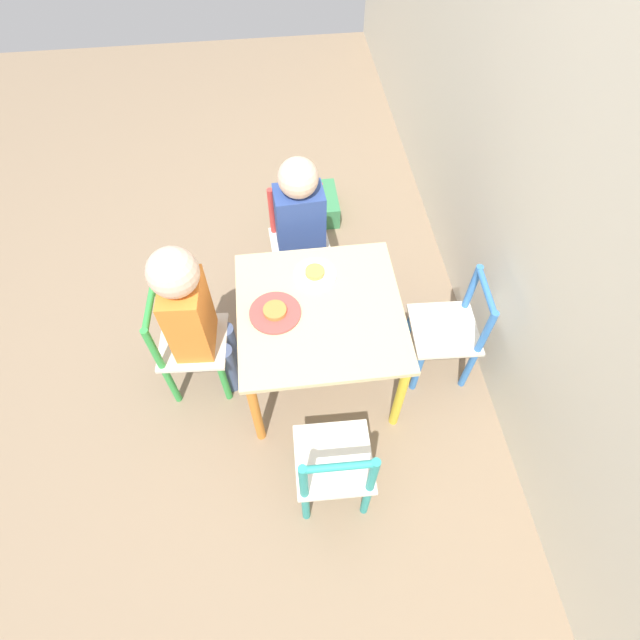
# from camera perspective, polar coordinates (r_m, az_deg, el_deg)

# --- Properties ---
(ground_plane) EXTENTS (6.00, 6.00, 0.00)m
(ground_plane) POSITION_cam_1_polar(r_m,az_deg,el_deg) (2.20, 0.00, -5.79)
(ground_plane) COLOR #8C755B
(house_wall) EXTENTS (6.00, 0.06, 2.60)m
(house_wall) POSITION_cam_1_polar(r_m,az_deg,el_deg) (1.50, 31.82, 23.39)
(house_wall) COLOR beige
(house_wall) RESTS_ON ground_plane
(kids_table) EXTENTS (0.61, 0.61, 0.45)m
(kids_table) POSITION_cam_1_polar(r_m,az_deg,el_deg) (1.87, 0.00, 0.09)
(kids_table) COLOR beige
(kids_table) RESTS_ON ground_plane
(chair_green) EXTENTS (0.28, 0.28, 0.52)m
(chair_green) POSITION_cam_1_polar(r_m,az_deg,el_deg) (2.03, -14.82, -2.73)
(chair_green) COLOR silver
(chair_green) RESTS_ON ground_plane
(chair_red) EXTENTS (0.28, 0.28, 0.52)m
(chair_red) POSITION_cam_1_polar(r_m,az_deg,el_deg) (2.30, -2.32, 8.61)
(chair_red) COLOR silver
(chair_red) RESTS_ON ground_plane
(chair_teal) EXTENTS (0.27, 0.27, 0.52)m
(chair_teal) POSITION_cam_1_polar(r_m,az_deg,el_deg) (1.75, 1.64, -16.51)
(chair_teal) COLOR silver
(chair_teal) RESTS_ON ground_plane
(chair_blue) EXTENTS (0.27, 0.27, 0.52)m
(chair_blue) POSITION_cam_1_polar(r_m,az_deg,el_deg) (2.06, 14.56, -1.27)
(chair_blue) COLOR silver
(chair_blue) RESTS_ON ground_plane
(child_front) EXTENTS (0.21, 0.22, 0.77)m
(child_front) POSITION_cam_1_polar(r_m,az_deg,el_deg) (1.85, -14.43, 0.91)
(child_front) COLOR #4C608E
(child_front) RESTS_ON ground_plane
(child_left) EXTENTS (0.22, 0.21, 0.75)m
(child_left) POSITION_cam_1_polar(r_m,az_deg,el_deg) (2.12, -2.24, 11.00)
(child_left) COLOR #4C608E
(child_left) RESTS_ON ground_plane
(plate_front) EXTENTS (0.19, 0.19, 0.03)m
(plate_front) POSITION_cam_1_polar(r_m,az_deg,el_deg) (1.80, -5.15, 0.90)
(plate_front) COLOR #E54C47
(plate_front) RESTS_ON kids_table
(plate_left) EXTENTS (0.16, 0.16, 0.03)m
(plate_left) POSITION_cam_1_polar(r_m,az_deg,el_deg) (1.91, -0.58, 5.31)
(plate_left) COLOR white
(plate_left) RESTS_ON kids_table
(storage_bin) EXTENTS (0.26, 0.25, 0.12)m
(storage_bin) POSITION_cam_1_polar(r_m,az_deg,el_deg) (2.78, -0.68, 13.01)
(storage_bin) COLOR #3D8E56
(storage_bin) RESTS_ON ground_plane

